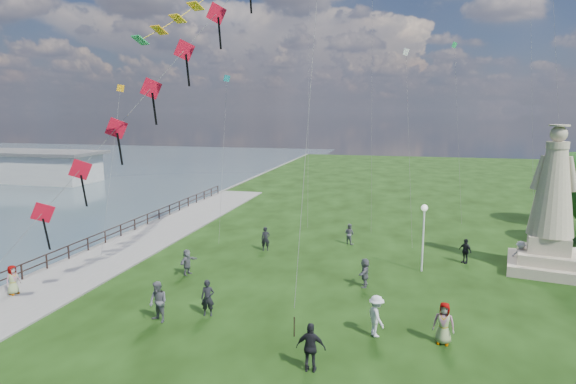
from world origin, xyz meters
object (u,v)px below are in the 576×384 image
(person_6, at_px, (266,239))
(person_8, at_px, (521,255))
(person_4, at_px, (444,323))
(person_1, at_px, (158,302))
(person_7, at_px, (349,234))
(person_10, at_px, (13,282))
(statue, at_px, (551,217))
(person_3, at_px, (311,347))
(person_0, at_px, (208,298))
(person_5, at_px, (187,262))
(pier_pavilion, at_px, (5,165))
(person_2, at_px, (376,316))
(person_9, at_px, (465,251))
(lamppost, at_px, (424,224))
(person_11, at_px, (365,272))

(person_6, height_order, person_8, person_8)
(person_4, bearing_deg, person_1, -165.80)
(person_7, relative_size, person_10, 0.97)
(statue, xyz_separation_m, person_1, (-19.54, -12.17, -2.40))
(person_3, distance_m, person_7, 17.90)
(person_1, bearing_deg, person_0, 55.39)
(person_3, bearing_deg, person_5, -45.13)
(pier_pavilion, distance_m, person_5, 55.22)
(pier_pavilion, xyz_separation_m, person_8, (64.13, -26.62, -0.99))
(person_8, bearing_deg, person_7, -149.79)
(statue, height_order, person_2, statue)
(pier_pavilion, bearing_deg, person_1, -40.31)
(pier_pavilion, distance_m, person_3, 67.97)
(pier_pavilion, height_order, person_9, pier_pavilion)
(person_7, bearing_deg, person_9, -170.97)
(person_5, xyz_separation_m, person_9, (16.41, 6.29, 0.03))
(person_2, height_order, person_5, person_2)
(person_7, bearing_deg, person_8, -166.57)
(lamppost, bearing_deg, statue, 14.10)
(person_4, bearing_deg, person_5, 169.19)
(person_5, relative_size, person_10, 0.98)
(person_0, relative_size, person_11, 1.08)
(person_1, relative_size, person_3, 1.01)
(person_6, relative_size, person_10, 1.07)
(pier_pavilion, height_order, lamppost, lamppost)
(person_6, distance_m, person_8, 16.51)
(person_9, bearing_deg, person_2, -65.35)
(pier_pavilion, relative_size, person_4, 16.56)
(person_5, bearing_deg, person_3, -119.57)
(lamppost, bearing_deg, person_9, 40.39)
(person_10, bearing_deg, person_7, -36.01)
(person_9, bearing_deg, person_8, 44.07)
(lamppost, height_order, person_10, lamppost)
(person_2, distance_m, person_6, 14.05)
(person_9, bearing_deg, person_10, -106.53)
(person_8, bearing_deg, person_4, -70.11)
(pier_pavilion, height_order, person_5, pier_pavilion)
(person_4, xyz_separation_m, person_5, (-14.27, 5.44, -0.13))
(person_2, bearing_deg, person_7, -17.97)
(person_1, distance_m, person_5, 6.55)
(person_5, relative_size, person_9, 0.97)
(person_6, bearing_deg, statue, -19.80)
(person_3, relative_size, person_11, 1.17)
(person_7, xyz_separation_m, person_9, (7.76, -2.69, 0.04))
(lamppost, height_order, person_11, lamppost)
(person_10, relative_size, person_11, 0.97)
(person_9, bearing_deg, person_4, -52.78)
(person_5, height_order, person_9, person_9)
(person_4, bearing_deg, lamppost, 103.72)
(person_6, height_order, person_7, person_6)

